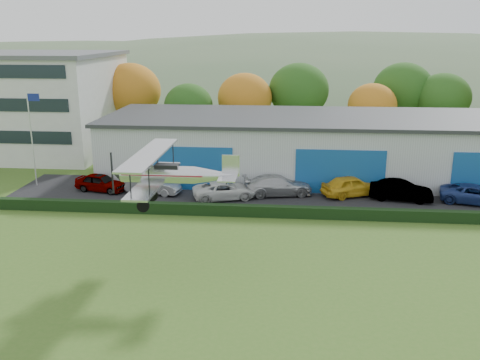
# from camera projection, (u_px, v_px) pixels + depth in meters

# --- Properties ---
(ground) EXTENTS (300.00, 300.00, 0.00)m
(ground) POSITION_uv_depth(u_px,v_px,m) (263.00, 355.00, 20.80)
(ground) COLOR #3D641F
(ground) RESTS_ON ground
(apron) EXTENTS (48.00, 9.00, 0.05)m
(apron) POSITION_uv_depth(u_px,v_px,m) (314.00, 197.00, 40.65)
(apron) COLOR black
(apron) RESTS_ON ground
(hedge) EXTENTS (46.00, 0.60, 0.80)m
(hedge) POSITION_uv_depth(u_px,v_px,m) (317.00, 213.00, 35.95)
(hedge) COLOR black
(hedge) RESTS_ON ground
(hangar) EXTENTS (40.60, 12.60, 5.30)m
(hangar) POSITION_uv_depth(u_px,v_px,m) (334.00, 146.00, 46.43)
(hangar) COLOR #B2B7BC
(hangar) RESTS_ON ground
(office_block) EXTENTS (20.60, 15.60, 10.40)m
(office_block) POSITION_uv_depth(u_px,v_px,m) (16.00, 102.00, 55.33)
(office_block) COLOR silver
(office_block) RESTS_ON ground
(flagpole) EXTENTS (1.05, 0.10, 8.00)m
(flagpole) POSITION_uv_depth(u_px,v_px,m) (32.00, 130.00, 42.29)
(flagpole) COLOR silver
(flagpole) RESTS_ON ground
(tree_belt) EXTENTS (75.70, 13.22, 10.12)m
(tree_belt) POSITION_uv_depth(u_px,v_px,m) (289.00, 95.00, 58.10)
(tree_belt) COLOR #3D2614
(tree_belt) RESTS_ON ground
(distant_hills) EXTENTS (430.00, 196.00, 56.00)m
(distant_hills) POSITION_uv_depth(u_px,v_px,m) (270.00, 119.00, 158.85)
(distant_hills) COLOR #4C6642
(distant_hills) RESTS_ON ground
(car_0) EXTENTS (4.44, 2.59, 1.42)m
(car_0) POSITION_uv_depth(u_px,v_px,m) (101.00, 182.00, 41.89)
(car_0) COLOR gray
(car_0) RESTS_ON apron
(car_1) EXTENTS (4.54, 2.25, 1.43)m
(car_1) POSITION_uv_depth(u_px,v_px,m) (153.00, 185.00, 41.23)
(car_1) COLOR silver
(car_1) RESTS_ON apron
(car_2) EXTENTS (5.30, 3.67, 1.35)m
(car_2) POSITION_uv_depth(u_px,v_px,m) (225.00, 190.00, 39.91)
(car_2) COLOR silver
(car_2) RESTS_ON apron
(car_3) EXTENTS (5.77, 3.31, 1.57)m
(car_3) POSITION_uv_depth(u_px,v_px,m) (278.00, 185.00, 40.84)
(car_3) COLOR silver
(car_3) RESTS_ON apron
(car_4) EXTENTS (5.15, 3.65, 1.63)m
(car_4) POSITION_uv_depth(u_px,v_px,m) (352.00, 186.00, 40.59)
(car_4) COLOR gold
(car_4) RESTS_ON apron
(car_5) EXTENTS (4.88, 2.42, 1.54)m
(car_5) POSITION_uv_depth(u_px,v_px,m) (401.00, 191.00, 39.53)
(car_5) COLOR gray
(car_5) RESTS_ON apron
(car_6) EXTENTS (5.48, 3.61, 1.40)m
(car_6) POSITION_uv_depth(u_px,v_px,m) (475.00, 194.00, 38.85)
(car_6) COLOR navy
(car_6) RESTS_ON apron
(biplane) EXTENTS (6.95, 7.89, 2.98)m
(biplane) POSITION_uv_depth(u_px,v_px,m) (169.00, 173.00, 27.79)
(biplane) COLOR silver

